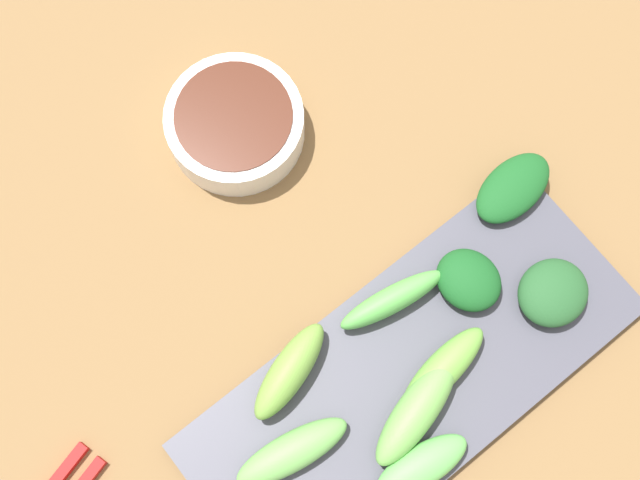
# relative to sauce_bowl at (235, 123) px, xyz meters

# --- Properties ---
(tabletop) EXTENTS (2.10, 2.10, 0.02)m
(tabletop) POSITION_rel_sauce_bowl_xyz_m (0.12, -0.02, -0.03)
(tabletop) COLOR olive
(tabletop) RESTS_ON ground
(sauce_bowl) EXTENTS (0.11, 0.11, 0.04)m
(sauce_bowl) POSITION_rel_sauce_bowl_xyz_m (0.00, 0.00, 0.00)
(sauce_bowl) COLOR white
(sauce_bowl) RESTS_ON tabletop
(serving_plate) EXTENTS (0.15, 0.35, 0.01)m
(serving_plate) POSITION_rel_sauce_bowl_xyz_m (0.24, -0.02, -0.01)
(serving_plate) COLOR #484854
(serving_plate) RESTS_ON tabletop
(broccoli_stalk_0) EXTENTS (0.04, 0.09, 0.03)m
(broccoli_stalk_0) POSITION_rel_sauce_bowl_xyz_m (0.19, 0.01, 0.01)
(broccoli_stalk_0) COLOR #5DB850
(broccoli_stalk_0) RESTS_ON serving_plate
(broccoli_stalk_1) EXTENTS (0.05, 0.10, 0.03)m
(broccoli_stalk_1) POSITION_rel_sauce_bowl_xyz_m (0.26, -0.03, 0.01)
(broccoli_stalk_1) COLOR #70B752
(broccoli_stalk_1) RESTS_ON serving_plate
(broccoli_stalk_2) EXTENTS (0.04, 0.09, 0.02)m
(broccoli_stalk_2) POSITION_rel_sauce_bowl_xyz_m (0.23, -0.12, 0.00)
(broccoli_stalk_2) COLOR #6CB354
(broccoli_stalk_2) RESTS_ON serving_plate
(broccoli_leafy_3) EXTENTS (0.05, 0.06, 0.02)m
(broccoli_leafy_3) POSITION_rel_sauce_bowl_xyz_m (0.26, 0.10, 0.00)
(broccoli_leafy_3) COLOR #25592B
(broccoli_leafy_3) RESTS_ON serving_plate
(broccoli_leafy_4) EXTENTS (0.06, 0.05, 0.02)m
(broccoli_leafy_4) POSITION_rel_sauce_bowl_xyz_m (0.21, 0.06, 0.00)
(broccoli_leafy_4) COLOR #185721
(broccoli_leafy_4) RESTS_ON serving_plate
(broccoli_stalk_5) EXTENTS (0.04, 0.09, 0.02)m
(broccoli_stalk_5) POSITION_rel_sauce_bowl_xyz_m (0.25, 0.00, 0.00)
(broccoli_stalk_5) COLOR #71B544
(broccoli_stalk_5) RESTS_ON serving_plate
(broccoli_stalk_6) EXTENTS (0.05, 0.09, 0.03)m
(broccoli_stalk_6) POSITION_rel_sauce_bowl_xyz_m (0.18, -0.09, 0.01)
(broccoli_stalk_6) COLOR #76A842
(broccoli_stalk_6) RESTS_ON serving_plate
(broccoli_leafy_7) EXTENTS (0.05, 0.08, 0.02)m
(broccoli_leafy_7) POSITION_rel_sauce_bowl_xyz_m (0.18, 0.14, 0.00)
(broccoli_leafy_7) COLOR #195822
(broccoli_leafy_7) RESTS_ON serving_plate
(broccoli_stalk_8) EXTENTS (0.04, 0.08, 0.02)m
(broccoli_stalk_8) POSITION_rel_sauce_bowl_xyz_m (0.29, -0.05, 0.00)
(broccoli_stalk_8) COLOR #64B958
(broccoli_stalk_8) RESTS_ON serving_plate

